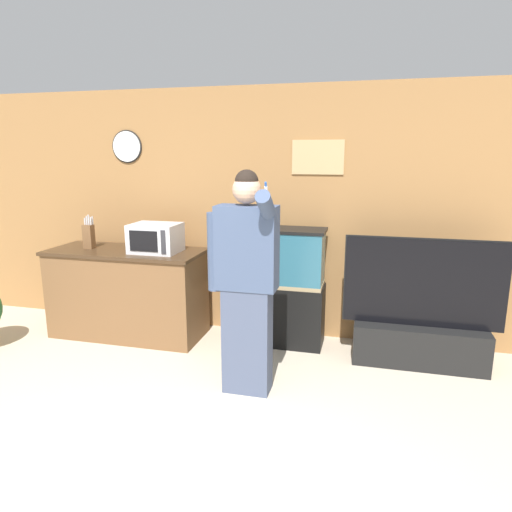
% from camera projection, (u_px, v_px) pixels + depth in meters
% --- Properties ---
extents(ground_plane, '(18.00, 18.00, 0.00)m').
position_uv_depth(ground_plane, '(156.00, 512.00, 2.51)').
color(ground_plane, beige).
extents(wall_back_paneled, '(10.00, 0.08, 2.60)m').
position_uv_depth(wall_back_paneled, '(267.00, 214.00, 4.82)').
color(wall_back_paneled, olive).
rests_on(wall_back_paneled, ground_plane).
extents(counter_island, '(1.64, 0.68, 0.94)m').
position_uv_depth(counter_island, '(128.00, 293.00, 4.89)').
color(counter_island, brown).
rests_on(counter_island, ground_plane).
extents(microwave, '(0.48, 0.38, 0.29)m').
position_uv_depth(microwave, '(156.00, 238.00, 4.66)').
color(microwave, silver).
rests_on(microwave, counter_island).
extents(knife_block, '(0.10, 0.09, 0.36)m').
position_uv_depth(knife_block, '(89.00, 235.00, 4.84)').
color(knife_block, brown).
rests_on(knife_block, counter_island).
extents(aquarium_on_stand, '(0.90, 0.39, 1.21)m').
position_uv_depth(aquarium_on_stand, '(280.00, 287.00, 4.64)').
color(aquarium_on_stand, black).
rests_on(aquarium_on_stand, ground_plane).
extents(tv_on_stand, '(1.43, 0.40, 1.19)m').
position_uv_depth(tv_on_stand, '(420.00, 328.00, 4.22)').
color(tv_on_stand, black).
rests_on(tv_on_stand, ground_plane).
extents(person_standing, '(0.57, 0.43, 1.81)m').
position_uv_depth(person_standing, '(246.00, 281.00, 3.61)').
color(person_standing, '#424C66').
rests_on(person_standing, ground_plane).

